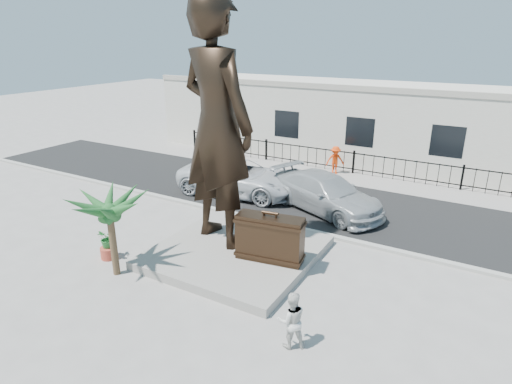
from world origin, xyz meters
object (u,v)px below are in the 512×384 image
suitcase (270,238)px  tourist (291,320)px  statue (217,125)px  car_white (239,177)px

suitcase → tourist: 3.84m
statue → suitcase: 4.10m
suitcase → car_white: (-4.61, 5.50, -0.24)m
suitcase → car_white: suitcase is taller
statue → suitcase: bearing=-177.7°
statue → tourist: (4.55, -3.61, -3.68)m
statue → suitcase: (2.29, -0.52, -3.36)m
tourist → suitcase: bearing=-90.2°
tourist → car_white: 11.00m
tourist → car_white: bearing=-87.7°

